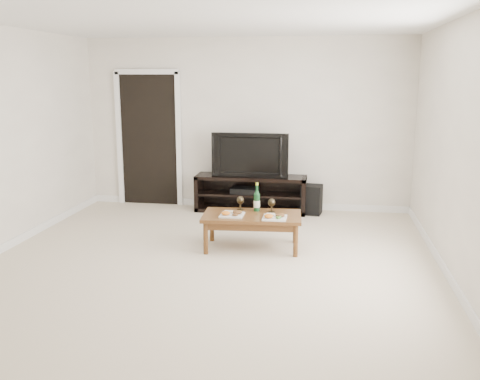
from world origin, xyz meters
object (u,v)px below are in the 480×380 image
at_px(television, 251,154).
at_px(subwoofer, 312,199).
at_px(media_console, 251,194).
at_px(coffee_table, 252,231).

bearing_deg(television, subwoofer, 0.22).
relative_size(television, subwoofer, 2.62).
xyz_separation_m(television, subwoofer, (0.92, -0.01, -0.66)).
distance_m(media_console, coffee_table, 1.80).
distance_m(media_console, television, 0.60).
relative_size(media_console, coffee_table, 1.45).
bearing_deg(subwoofer, television, -172.53).
height_order(television, coffee_table, television).
bearing_deg(television, coffee_table, -80.64).
relative_size(subwoofer, coffee_table, 0.38).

